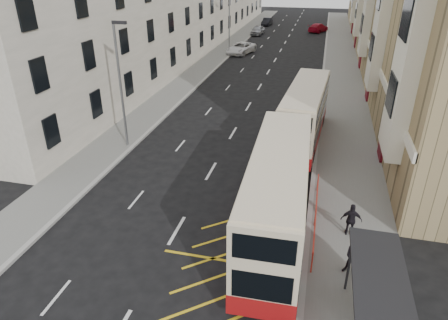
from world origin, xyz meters
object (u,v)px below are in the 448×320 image
(pedestrian_mid, at_px, (355,257))
(car_red, at_px, (318,28))
(double_decker_front, at_px, (277,196))
(white_van, at_px, (241,48))
(street_lamp_far, at_px, (230,17))
(bus_shelter, at_px, (382,299))
(double_decker_rear, at_px, (305,114))
(car_silver, at_px, (258,30))
(pedestrian_far, at_px, (351,220))
(street_lamp_near, at_px, (121,79))
(car_dark, at_px, (267,22))

(pedestrian_mid, height_order, car_red, pedestrian_mid)
(car_red, bearing_deg, double_decker_front, 111.94)
(white_van, xyz_separation_m, car_red, (9.32, 20.17, -0.01))
(street_lamp_far, relative_size, pedestrian_mid, 4.61)
(bus_shelter, bearing_deg, double_decker_front, 126.67)
(street_lamp_far, distance_m, white_van, 4.20)
(double_decker_rear, bearing_deg, bus_shelter, -74.45)
(double_decker_front, bearing_deg, pedestrian_mid, -31.72)
(pedestrian_mid, bearing_deg, car_silver, 113.75)
(street_lamp_far, xyz_separation_m, car_red, (10.77, 20.70, -3.92))
(double_decker_front, relative_size, pedestrian_mid, 6.07)
(pedestrian_far, bearing_deg, double_decker_front, 10.55)
(street_lamp_near, distance_m, pedestrian_mid, 17.31)
(car_silver, bearing_deg, double_decker_front, -75.76)
(double_decker_front, height_order, car_silver, double_decker_front)
(pedestrian_mid, distance_m, car_dark, 66.60)
(pedestrian_far, xyz_separation_m, white_van, (-12.71, 37.10, -0.22))
(street_lamp_near, relative_size, double_decker_rear, 0.80)
(double_decker_rear, bearing_deg, car_silver, 107.55)
(street_lamp_near, height_order, car_dark, street_lamp_near)
(white_van, xyz_separation_m, car_dark, (-0.29, 25.60, -0.06))
(double_decker_front, relative_size, white_van, 2.01)
(street_lamp_near, bearing_deg, double_decker_rear, 18.17)
(pedestrian_far, relative_size, car_silver, 0.37)
(street_lamp_near, bearing_deg, car_silver, 88.55)
(car_red, bearing_deg, double_decker_rear, 112.57)
(double_decker_rear, relative_size, car_red, 2.03)
(car_dark, bearing_deg, car_silver, -85.85)
(double_decker_rear, bearing_deg, car_dark, 104.83)
(street_lamp_near, height_order, double_decker_front, street_lamp_near)
(double_decker_front, bearing_deg, pedestrian_far, 9.66)
(double_decker_front, relative_size, pedestrian_far, 6.63)
(pedestrian_mid, bearing_deg, double_decker_rear, 112.84)
(street_lamp_near, bearing_deg, street_lamp_far, 90.00)
(double_decker_rear, height_order, white_van, double_decker_rear)
(car_silver, bearing_deg, pedestrian_far, -72.15)
(street_lamp_near, bearing_deg, pedestrian_far, -24.87)
(bus_shelter, xyz_separation_m, double_decker_rear, (-3.34, 16.12, -0.13))
(street_lamp_far, distance_m, car_dark, 26.45)
(car_silver, relative_size, car_dark, 1.07)
(pedestrian_mid, distance_m, pedestrian_far, 2.61)
(pedestrian_far, bearing_deg, car_dark, -79.12)
(double_decker_rear, bearing_deg, pedestrian_far, -70.87)
(double_decker_front, bearing_deg, car_dark, 96.97)
(street_lamp_far, bearing_deg, pedestrian_mid, -70.05)
(bus_shelter, relative_size, double_decker_rear, 0.42)
(car_red, bearing_deg, pedestrian_far, 115.26)
(bus_shelter, height_order, car_red, bus_shelter)
(bus_shelter, xyz_separation_m, car_dark, (-13.54, 68.52, -1.47))
(white_van, relative_size, car_red, 1.06)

